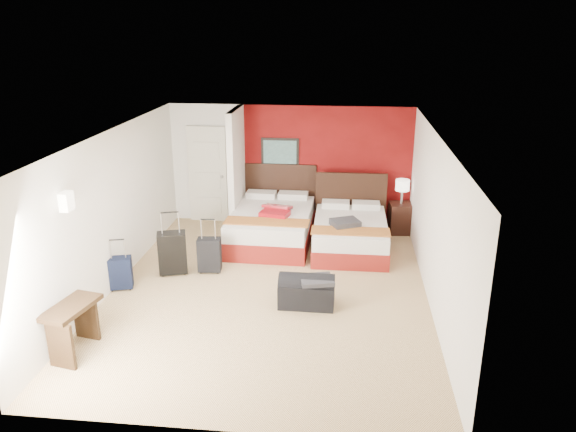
# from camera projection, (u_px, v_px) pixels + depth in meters

# --- Properties ---
(ground) EXTENTS (6.50, 6.50, 0.00)m
(ground) POSITION_uv_depth(u_px,v_px,m) (269.00, 291.00, 8.85)
(ground) COLOR #D4B682
(ground) RESTS_ON ground
(room_walls) EXTENTS (5.02, 6.52, 2.50)m
(room_walls) POSITION_uv_depth(u_px,v_px,m) (202.00, 188.00, 9.91)
(room_walls) COLOR white
(room_walls) RESTS_ON ground
(red_accent_panel) EXTENTS (3.50, 0.04, 2.50)m
(red_accent_panel) POSITION_uv_depth(u_px,v_px,m) (326.00, 167.00, 11.40)
(red_accent_panel) COLOR maroon
(red_accent_panel) RESTS_ON ground
(partition_wall) EXTENTS (0.12, 1.20, 2.50)m
(partition_wall) POSITION_uv_depth(u_px,v_px,m) (237.00, 172.00, 10.99)
(partition_wall) COLOR silver
(partition_wall) RESTS_ON ground
(entry_door) EXTENTS (0.82, 0.06, 2.05)m
(entry_door) POSITION_uv_depth(u_px,v_px,m) (208.00, 174.00, 11.70)
(entry_door) COLOR silver
(entry_door) RESTS_ON ground
(bed_left) EXTENTS (1.55, 2.18, 0.64)m
(bed_left) POSITION_uv_depth(u_px,v_px,m) (272.00, 227.00, 10.71)
(bed_left) COLOR white
(bed_left) RESTS_ON ground
(bed_right) EXTENTS (1.37, 1.95, 0.58)m
(bed_right) POSITION_uv_depth(u_px,v_px,m) (350.00, 235.00, 10.37)
(bed_right) COLOR silver
(bed_right) RESTS_ON ground
(red_suitcase_open) EXTENTS (0.67, 0.82, 0.09)m
(red_suitcase_open) POSITION_uv_depth(u_px,v_px,m) (276.00, 211.00, 10.49)
(red_suitcase_open) COLOR #A40E18
(red_suitcase_open) RESTS_ON bed_left
(jacket_bundle) EXTENTS (0.60, 0.55, 0.12)m
(jacket_bundle) POSITION_uv_depth(u_px,v_px,m) (345.00, 223.00, 9.98)
(jacket_bundle) COLOR #35363A
(jacket_bundle) RESTS_ON bed_right
(nightstand) EXTENTS (0.49, 0.49, 0.62)m
(nightstand) POSITION_uv_depth(u_px,v_px,m) (400.00, 218.00, 11.23)
(nightstand) COLOR black
(nightstand) RESTS_ON ground
(table_lamp) EXTENTS (0.31, 0.31, 0.49)m
(table_lamp) POSITION_uv_depth(u_px,v_px,m) (402.00, 192.00, 11.04)
(table_lamp) COLOR white
(table_lamp) RESTS_ON nightstand
(suitcase_black) EXTENTS (0.54, 0.42, 0.71)m
(suitcase_black) POSITION_uv_depth(u_px,v_px,m) (173.00, 254.00, 9.36)
(suitcase_black) COLOR black
(suitcase_black) RESTS_ON ground
(suitcase_charcoal) EXTENTS (0.41, 0.27, 0.58)m
(suitcase_charcoal) POSITION_uv_depth(u_px,v_px,m) (209.00, 256.00, 9.45)
(suitcase_charcoal) COLOR black
(suitcase_charcoal) RESTS_ON ground
(suitcase_navy) EXTENTS (0.42, 0.32, 0.51)m
(suitcase_navy) POSITION_uv_depth(u_px,v_px,m) (120.00, 274.00, 8.84)
(suitcase_navy) COLOR black
(suitcase_navy) RESTS_ON ground
(duffel_bag) EXTENTS (0.84, 0.45, 0.42)m
(duffel_bag) POSITION_uv_depth(u_px,v_px,m) (307.00, 293.00, 8.33)
(duffel_bag) COLOR black
(duffel_bag) RESTS_ON ground
(jacket_draped) EXTENTS (0.56, 0.51, 0.06)m
(jacket_draped) POSITION_uv_depth(u_px,v_px,m) (317.00, 280.00, 8.19)
(jacket_draped) COLOR #313136
(jacket_draped) RESTS_ON duffel_bag
(desk) EXTENTS (0.56, 0.88, 0.68)m
(desk) POSITION_uv_depth(u_px,v_px,m) (74.00, 329.00, 7.10)
(desk) COLOR black
(desk) RESTS_ON ground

